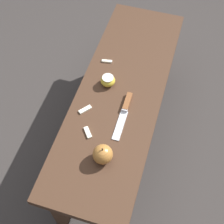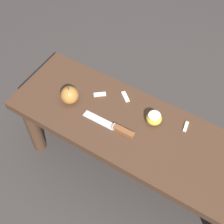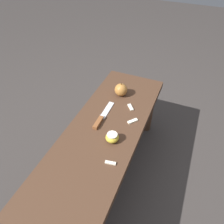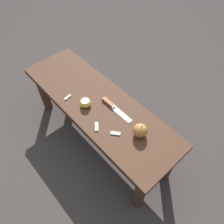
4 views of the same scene
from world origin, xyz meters
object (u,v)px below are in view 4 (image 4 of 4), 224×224
object	(u,v)px
wooden_bench	(98,110)
knife	(112,106)
apple_whole	(140,131)
apple_cut	(85,103)

from	to	relation	value
wooden_bench	knife	world-z (taller)	knife
apple_whole	apple_cut	size ratio (longest dim) A/B	1.34
apple_cut	wooden_bench	bearing A→B (deg)	70.52
apple_cut	apple_whole	bearing A→B (deg)	14.34
apple_whole	apple_cut	bearing A→B (deg)	-165.66
wooden_bench	knife	distance (m)	0.13
wooden_bench	apple_whole	bearing A→B (deg)	4.21
apple_whole	apple_cut	world-z (taller)	apple_whole
wooden_bench	apple_whole	world-z (taller)	apple_whole
knife	apple_cut	distance (m)	0.16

